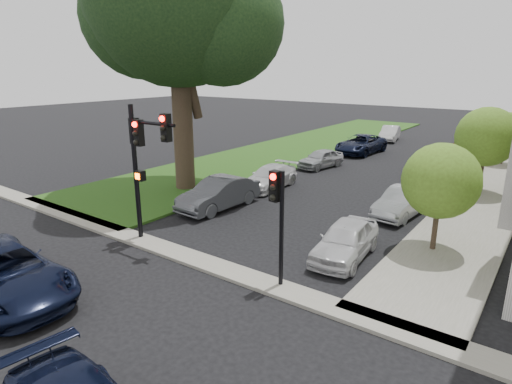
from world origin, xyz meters
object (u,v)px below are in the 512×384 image
Objects in this scene: small_tree_a at (441,181)px; car_parked_7 at (321,159)px; car_parked_6 at (270,177)px; car_parked_9 at (390,133)px; car_parked_3 at (461,154)px; small_tree_c at (506,130)px; car_cross_near at (1,274)px; car_parked_1 at (402,202)px; traffic_signal_main at (142,150)px; car_parked_0 at (346,240)px; car_parked_8 at (361,144)px; car_parked_5 at (219,194)px; small_tree_b at (486,137)px; car_parked_2 at (436,168)px; traffic_signal_secondary at (278,207)px.

car_parked_7 is at bearing 134.89° from small_tree_a.
car_parked_6 is 20.63m from car_parked_9.
small_tree_c is at bearing 20.93° from car_parked_3.
car_cross_near reaches higher than car_parked_1.
traffic_signal_main is at bearing -123.54° from car_parked_1.
car_parked_0 is at bearing -48.40° from car_parked_7.
car_parked_8 is at bearing -170.12° from small_tree_c.
small_tree_c reaches higher than car_parked_7.
car_cross_near reaches higher than car_parked_8.
car_parked_7 is at bearing 144.20° from car_parked_1.
small_tree_c is at bearing 77.88° from car_parked_0.
car_parked_1 is (7.28, 9.10, -3.09)m from traffic_signal_main.
car_parked_5 is (-7.70, -4.23, 0.10)m from car_parked_1.
car_parked_3 reaches higher than car_parked_1.
small_tree_a is 11.19m from traffic_signal_main.
car_parked_7 is (-7.84, 6.80, -0.02)m from car_parked_1.
car_parked_1 is at bearing -56.54° from car_parked_8.
small_tree_a is 0.87× the size of small_tree_b.
small_tree_b is 10.46m from car_parked_7.
car_parked_6 is at bearing -86.94° from car_parked_8.
small_tree_c is 7.79m from car_parked_2.
car_parked_8 is 7.64m from car_parked_9.
small_tree_b is at bearing 7.02° from car_parked_7.
car_parked_3 is 1.06× the size of car_parked_6.
traffic_signal_secondary is at bearing -0.39° from traffic_signal_main.
car_parked_0 is at bearing -134.91° from small_tree_a.
car_parked_7 is 6.59m from car_parked_8.
car_cross_near is at bearing -78.31° from car_parked_7.
car_parked_2 is at bearing 103.62° from small_tree_a.
car_parked_2 is (6.91, 22.68, -0.06)m from car_cross_near.
car_parked_3 is (-2.43, 7.49, -2.39)m from small_tree_b.
car_parked_9 is at bearing 95.62° from car_parked_8.
small_tree_c reaches higher than car_parked_6.
car_parked_8 reaches higher than car_parked_1.
small_tree_a is 18.49m from small_tree_c.
traffic_signal_secondary is 0.72× the size of car_parked_2.
car_parked_8 is (-9.94, 7.19, -2.43)m from small_tree_b.
traffic_signal_main is 18.69m from car_parked_2.
car_parked_7 is at bearing 93.23° from car_parked_5.
car_parked_9 reaches higher than car_parked_7.
car_parked_2 reaches higher than car_parked_9.
small_tree_b is at bearing -81.59° from car_parked_3.
small_tree_a reaches higher than car_cross_near.
traffic_signal_secondary reaches higher than car_parked_8.
car_parked_7 is (-7.70, -6.88, -0.15)m from car_parked_3.
small_tree_b reaches higher than car_parked_0.
traffic_signal_secondary is (6.24, -0.04, -1.09)m from traffic_signal_main.
small_tree_b is 8.95m from small_tree_c.
small_tree_b is 1.18× the size of car_parked_0.
car_parked_5 is at bearing -78.82° from car_parked_7.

